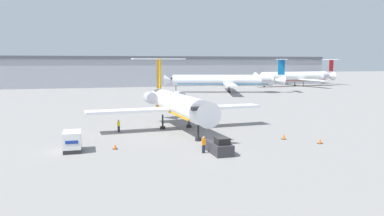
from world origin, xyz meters
name	(u,v)px	position (x,y,z in m)	size (l,w,h in m)	color
ground_plane	(220,155)	(0.00, 0.00, 0.00)	(600.00, 600.00, 0.00)	gray
terminal_building	(120,71)	(0.00, 120.00, 6.16)	(180.00, 16.80, 12.27)	#9EA3AD
airplane_main	(177,104)	(-0.81, 16.53, 3.78)	(26.49, 24.47, 10.57)	white
pushback_tug	(219,147)	(0.11, 0.73, 0.72)	(1.92, 4.46, 1.91)	#2D2D33
luggage_cart	(72,141)	(-15.37, 5.97, 1.13)	(1.91, 3.15, 2.26)	#232326
worker_near_tug	(204,144)	(-1.51, 1.24, 0.99)	(0.40, 0.26, 1.86)	#232838
worker_by_wing	(119,125)	(-9.41, 16.54, 0.92)	(0.40, 0.25, 1.75)	#232838
traffic_cone_left	(115,147)	(-10.72, 5.78, 0.30)	(0.55, 0.55, 0.64)	black
traffic_cone_right	(284,137)	(10.72, 5.48, 0.34)	(0.58, 0.58, 0.71)	black
traffic_cone_mid	(320,141)	(13.68, 1.94, 0.32)	(0.59, 0.59, 0.68)	black
airplane_parked_far_left	(226,80)	(30.30, 78.09, 3.95)	(39.36, 35.17, 10.88)	silver
airplane_parked_far_right	(297,77)	(70.10, 100.29, 3.86)	(39.75, 33.49, 11.06)	white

